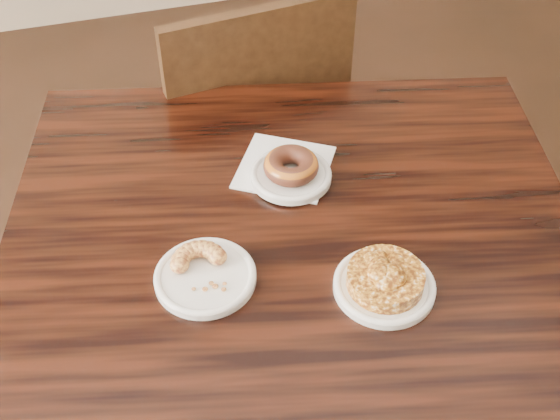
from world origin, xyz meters
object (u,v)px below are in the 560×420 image
object	(u,v)px
cafe_table	(293,381)
glazed_donut	(291,166)
apple_fritter	(386,276)
chair_far	(235,133)
cruller_fragment	(204,269)

from	to	relation	value
cafe_table	glazed_donut	world-z (taller)	glazed_donut
glazed_donut	apple_fritter	xyz separation A→B (m)	(0.06, -0.28, -0.00)
cafe_table	chair_far	bearing A→B (deg)	98.49
cafe_table	chair_far	world-z (taller)	chair_far
chair_far	cafe_table	bearing A→B (deg)	78.30
cafe_table	chair_far	distance (m)	0.72
cruller_fragment	chair_far	bearing A→B (deg)	73.64
apple_fritter	cruller_fragment	world-z (taller)	apple_fritter
cafe_table	cruller_fragment	size ratio (longest dim) A/B	9.54
glazed_donut	apple_fritter	size ratio (longest dim) A/B	0.62
cafe_table	apple_fritter	xyz separation A→B (m)	(0.11, -0.11, 0.41)
chair_far	cruller_fragment	world-z (taller)	chair_far
cruller_fragment	glazed_donut	bearing A→B (deg)	43.40
apple_fritter	cruller_fragment	bearing A→B (deg)	159.71
glazed_donut	apple_fritter	bearing A→B (deg)	-77.36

